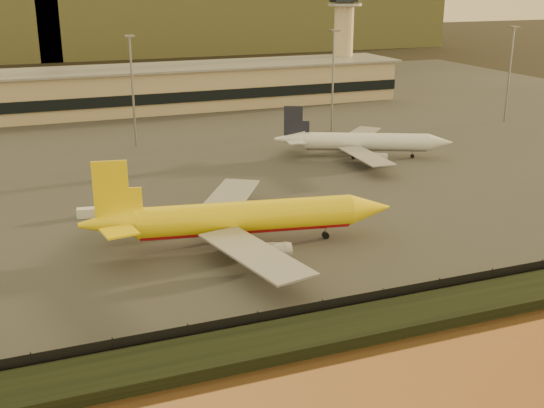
{
  "coord_description": "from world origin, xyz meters",
  "views": [
    {
      "loc": [
        -37.42,
        -76.94,
        37.83
      ],
      "look_at": [
        -2.44,
        12.0,
        5.99
      ],
      "focal_mm": 45.0,
      "sensor_mm": 36.0,
      "label": 1
    }
  ],
  "objects": [
    {
      "name": "terminal_building",
      "position": [
        -14.52,
        125.55,
        6.25
      ],
      "size": [
        202.0,
        25.0,
        12.6
      ],
      "color": "tan",
      "rests_on": "tarmac"
    },
    {
      "name": "gse_vehicle_yellow",
      "position": [
        7.27,
        22.64,
        1.03
      ],
      "size": [
        3.76,
        1.84,
        1.66
      ],
      "primitive_type": "cube",
      "rotation": [
        0.0,
        0.0,
        0.05
      ],
      "color": "yellow",
      "rests_on": "tarmac"
    },
    {
      "name": "dhl_cargo_jet",
      "position": [
        -7.34,
        12.11,
        4.31
      ],
      "size": [
        46.02,
        44.51,
        13.78
      ],
      "rotation": [
        0.0,
        0.0,
        -0.18
      ],
      "color": "yellow",
      "rests_on": "tarmac"
    },
    {
      "name": "embankment",
      "position": [
        0.0,
        -17.0,
        0.7
      ],
      "size": [
        320.0,
        7.0,
        1.4
      ],
      "primitive_type": "cube",
      "color": "black",
      "rests_on": "ground"
    },
    {
      "name": "white_narrowbody_jet",
      "position": [
        34.47,
        51.42,
        3.53
      ],
      "size": [
        36.69,
        34.69,
        11.17
      ],
      "rotation": [
        0.0,
        0.0,
        -0.43
      ],
      "color": "silver",
      "rests_on": "tarmac"
    },
    {
      "name": "tarmac",
      "position": [
        0.0,
        95.0,
        0.1
      ],
      "size": [
        320.0,
        220.0,
        0.2
      ],
      "primitive_type": "cube",
      "color": "#2D2D2D",
      "rests_on": "ground"
    },
    {
      "name": "control_tower",
      "position": [
        70.0,
        131.0,
        21.66
      ],
      "size": [
        11.2,
        11.2,
        35.5
      ],
      "color": "tan",
      "rests_on": "tarmac"
    },
    {
      "name": "gse_vehicle_white",
      "position": [
        -26.93,
        32.99,
        0.97
      ],
      "size": [
        3.62,
        2.1,
        1.53
      ],
      "primitive_type": "cube",
      "rotation": [
        0.0,
        0.0,
        -0.17
      ],
      "color": "silver",
      "rests_on": "tarmac"
    },
    {
      "name": "ground",
      "position": [
        0.0,
        0.0,
        0.0
      ],
      "size": [
        900.0,
        900.0,
        0.0
      ],
      "primitive_type": "plane",
      "color": "black",
      "rests_on": "ground"
    },
    {
      "name": "perimeter_fence",
      "position": [
        0.0,
        -13.0,
        1.3
      ],
      "size": [
        300.0,
        0.05,
        2.2
      ],
      "primitive_type": "cube",
      "color": "black",
      "rests_on": "tarmac"
    },
    {
      "name": "apron_light_masts",
      "position": [
        15.0,
        75.0,
        15.7
      ],
      "size": [
        152.2,
        12.2,
        25.4
      ],
      "color": "slate",
      "rests_on": "tarmac"
    }
  ]
}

